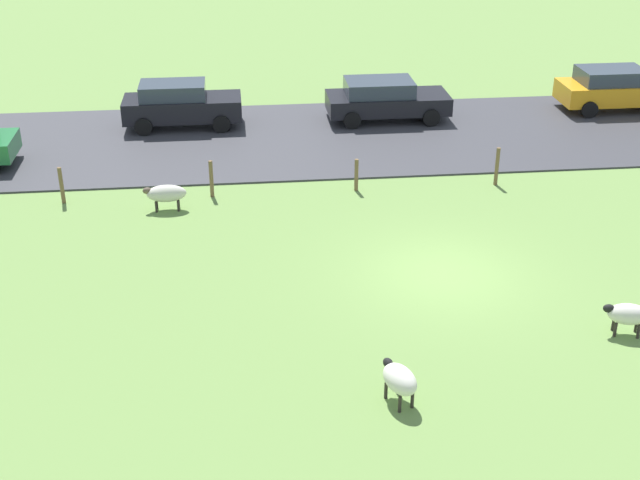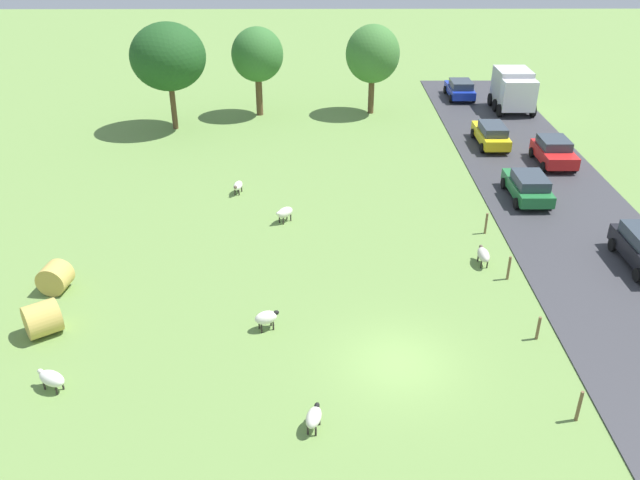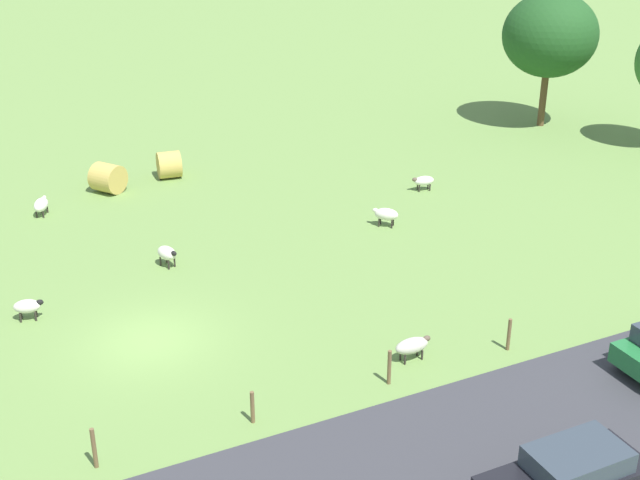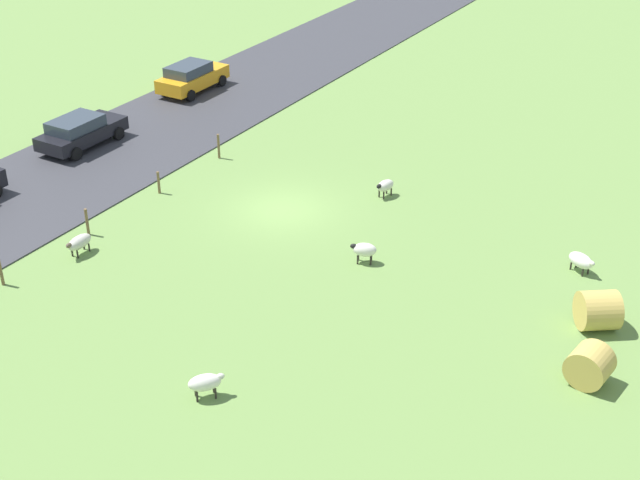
% 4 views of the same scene
% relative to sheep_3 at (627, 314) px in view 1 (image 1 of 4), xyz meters
% --- Properties ---
extents(ground_plane, '(160.00, 160.00, 0.00)m').
position_rel_sheep_3_xyz_m(ground_plane, '(3.16, 3.38, -0.52)').
color(ground_plane, '#6B8E47').
extents(road_strip, '(8.00, 80.00, 0.06)m').
position_rel_sheep_3_xyz_m(road_strip, '(13.65, 3.38, -0.49)').
color(road_strip, '#38383D').
rests_on(road_strip, ground_plane).
extents(sheep_3, '(0.69, 1.07, 0.77)m').
position_rel_sheep_3_xyz_m(sheep_3, '(0.00, 0.00, 0.00)').
color(sheep_3, silver).
rests_on(sheep_3, ground_plane).
extents(sheep_4, '(0.52, 1.27, 0.78)m').
position_rel_sheep_3_xyz_m(sheep_4, '(7.92, 10.58, 0.00)').
color(sheep_4, beige).
rests_on(sheep_4, ground_plane).
extents(sheep_5, '(1.07, 0.84, 0.83)m').
position_rel_sheep_3_xyz_m(sheep_5, '(-1.91, 5.51, 0.04)').
color(sheep_5, silver).
rests_on(sheep_5, ground_plane).
extents(fence_post_0, '(0.12, 0.12, 1.23)m').
position_rel_sheep_3_xyz_m(fence_post_0, '(8.77, 0.36, 0.10)').
color(fence_post_0, brown).
rests_on(fence_post_0, ground_plane).
extents(fence_post_1, '(0.12, 0.12, 1.03)m').
position_rel_sheep_3_xyz_m(fence_post_1, '(8.77, 4.81, -0.00)').
color(fence_post_1, brown).
rests_on(fence_post_1, ground_plane).
extents(fence_post_2, '(0.12, 0.12, 1.16)m').
position_rel_sheep_3_xyz_m(fence_post_2, '(8.77, 9.26, 0.06)').
color(fence_post_2, brown).
rests_on(fence_post_2, ground_plane).
extents(fence_post_3, '(0.12, 0.12, 1.13)m').
position_rel_sheep_3_xyz_m(fence_post_3, '(8.77, 13.70, 0.05)').
color(fence_post_3, brown).
rests_on(fence_post_3, ground_plane).
extents(car_2, '(2.11, 4.52, 1.63)m').
position_rel_sheep_3_xyz_m(car_2, '(15.68, -6.47, 0.39)').
color(car_2, orange).
rests_on(car_2, road_strip).
extents(car_3, '(1.94, 4.32, 1.66)m').
position_rel_sheep_3_xyz_m(car_3, '(15.37, 10.43, 0.40)').
color(car_3, black).
rests_on(car_3, road_strip).
extents(car_6, '(2.17, 4.59, 1.53)m').
position_rel_sheep_3_xyz_m(car_6, '(15.39, 2.74, 0.34)').
color(car_6, black).
rests_on(car_6, road_strip).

